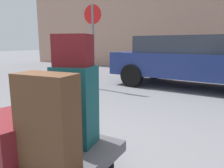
{
  "coord_description": "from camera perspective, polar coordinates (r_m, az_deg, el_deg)",
  "views": [
    {
      "loc": [
        1.39,
        -1.26,
        1.22
      ],
      "look_at": [
        0.0,
        1.2,
        0.69
      ],
      "focal_mm": 34.8,
      "sensor_mm": 36.0,
      "label": 1
    }
  ],
  "objects": [
    {
      "name": "duffel_bag_maroon_rear_right",
      "position": [
        1.99,
        -25.68,
        -12.03
      ],
      "size": [
        0.68,
        0.47,
        0.3
      ],
      "primitive_type": "cube",
      "rotation": [
        0.0,
        0.0,
        -0.22
      ],
      "color": "maroon",
      "rests_on": "luggage_cart"
    },
    {
      "name": "suitcase_teal_rear_left",
      "position": [
        1.94,
        -9.65,
        -5.58
      ],
      "size": [
        0.39,
        0.33,
        0.69
      ],
      "primitive_type": "cube",
      "rotation": [
        0.0,
        0.0,
        0.18
      ],
      "color": "#144C51",
      "rests_on": "luggage_cart"
    },
    {
      "name": "suitcase_charcoal_center",
      "position": [
        2.26,
        -17.63,
        -9.04
      ],
      "size": [
        0.6,
        0.54,
        0.28
      ],
      "primitive_type": "cube",
      "rotation": [
        0.0,
        0.0,
        0.2
      ],
      "color": "#2D2D33",
      "rests_on": "luggage_cart"
    },
    {
      "name": "duffel_bag_maroon_topmost_pile",
      "position": [
        1.86,
        -10.11,
        8.68
      ],
      "size": [
        0.35,
        0.31,
        0.27
      ],
      "primitive_type": "cube",
      "rotation": [
        0.0,
        0.0,
        0.3
      ],
      "color": "maroon",
      "rests_on": "suitcase_teal_rear_left"
    },
    {
      "name": "suitcase_brown_front_right",
      "position": [
        1.58,
        -16.58,
        -9.8
      ],
      "size": [
        0.43,
        0.25,
        0.69
      ],
      "primitive_type": "cube",
      "rotation": [
        0.0,
        0.0,
        0.08
      ],
      "color": "#51331E",
      "rests_on": "luggage_cart"
    },
    {
      "name": "luggage_cart",
      "position": [
        2.1,
        -16.99,
        -16.77
      ],
      "size": [
        1.17,
        0.86,
        0.34
      ],
      "color": "#4C4C51",
      "rests_on": "ground_plane"
    },
    {
      "name": "parked_car",
      "position": [
        6.45,
        19.76,
        5.94
      ],
      "size": [
        4.41,
        2.16,
        1.42
      ],
      "color": "navy",
      "rests_on": "ground_plane"
    },
    {
      "name": "no_parking_sign",
      "position": [
        5.88,
        -5.03,
        12.11
      ],
      "size": [
        0.5,
        0.07,
        2.21
      ],
      "color": "slate",
      "rests_on": "ground_plane"
    }
  ]
}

